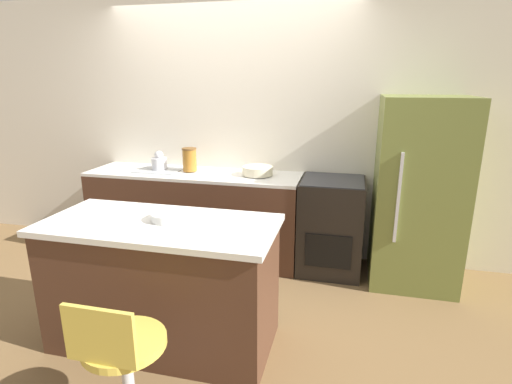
# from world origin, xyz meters

# --- Properties ---
(ground_plane) EXTENTS (14.00, 14.00, 0.00)m
(ground_plane) POSITION_xyz_m (0.00, 0.00, 0.00)
(ground_plane) COLOR brown
(wall_back) EXTENTS (8.00, 0.06, 2.60)m
(wall_back) POSITION_xyz_m (0.00, 0.64, 1.30)
(wall_back) COLOR silver
(wall_back) RESTS_ON ground_plane
(back_counter) EXTENTS (2.15, 0.59, 0.90)m
(back_counter) POSITION_xyz_m (-0.32, 0.32, 0.45)
(back_counter) COLOR #4C2D1E
(back_counter) RESTS_ON ground_plane
(kitchen_island) EXTENTS (1.55, 0.71, 0.89)m
(kitchen_island) POSITION_xyz_m (0.01, -1.08, 0.45)
(kitchen_island) COLOR #4C2D1E
(kitchen_island) RESTS_ON ground_plane
(oven_range) EXTENTS (0.58, 0.60, 0.90)m
(oven_range) POSITION_xyz_m (1.05, 0.31, 0.45)
(oven_range) COLOR black
(oven_range) RESTS_ON ground_plane
(refrigerator) EXTENTS (0.73, 0.70, 1.66)m
(refrigerator) POSITION_xyz_m (1.79, 0.27, 0.83)
(refrigerator) COLOR olive
(refrigerator) RESTS_ON ground_plane
(stool_chair) EXTENTS (0.42, 0.42, 0.83)m
(stool_chair) POSITION_xyz_m (0.17, -1.85, 0.40)
(stool_chair) COLOR #B7B7BC
(stool_chair) RESTS_ON ground_plane
(kettle) EXTENTS (0.16, 0.16, 0.19)m
(kettle) POSITION_xyz_m (-0.70, 0.35, 0.97)
(kettle) COLOR silver
(kettle) RESTS_ON back_counter
(mixing_bowl) EXTENTS (0.29, 0.29, 0.08)m
(mixing_bowl) POSITION_xyz_m (0.33, 0.35, 0.94)
(mixing_bowl) COLOR beige
(mixing_bowl) RESTS_ON back_counter
(canister_jar) EXTENTS (0.14, 0.14, 0.23)m
(canister_jar) POSITION_xyz_m (-0.37, 0.35, 1.01)
(canister_jar) COLOR #9E6623
(canister_jar) RESTS_ON back_counter
(fruit_bowl) EXTENTS (0.24, 0.24, 0.05)m
(fruit_bowl) POSITION_xyz_m (0.05, -1.03, 0.92)
(fruit_bowl) COLOR white
(fruit_bowl) RESTS_ON kitchen_island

